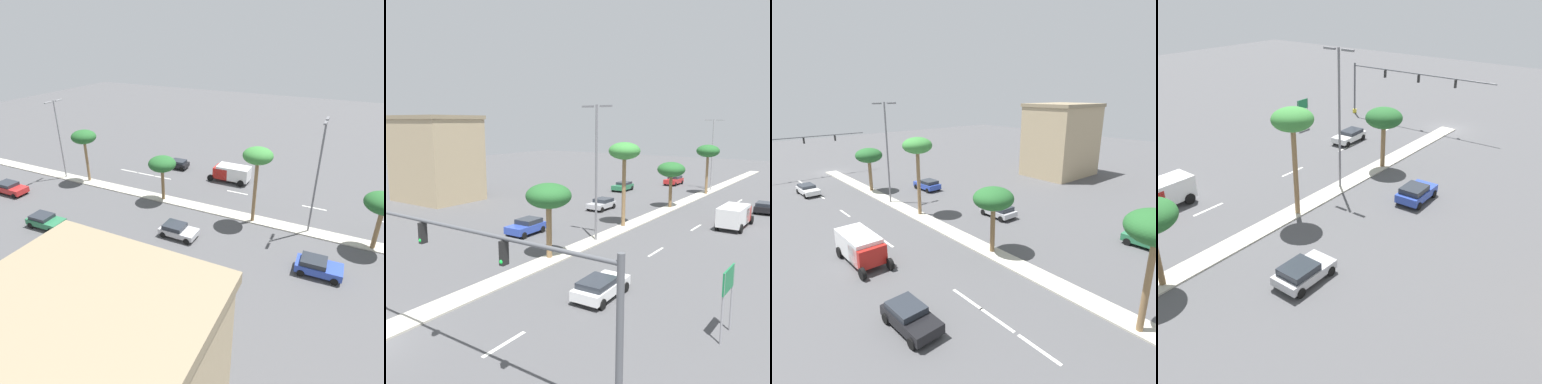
# 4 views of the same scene
# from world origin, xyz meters

# --- Properties ---
(ground_plane) EXTENTS (160.00, 160.00, 0.00)m
(ground_plane) POSITION_xyz_m (0.00, 32.88, 0.00)
(ground_plane) COLOR #4C4C4F
(median_curb) EXTENTS (1.80, 84.54, 0.12)m
(median_curb) POSITION_xyz_m (0.00, 42.27, 0.06)
(median_curb) COLOR #B7B2A3
(median_curb) RESTS_ON ground
(lane_stripe_front) EXTENTS (0.20, 2.80, 0.01)m
(lane_stripe_front) POSITION_xyz_m (5.79, 21.27, 0.01)
(lane_stripe_front) COLOR silver
(lane_stripe_front) RESTS_ON ground
(lane_stripe_mid) EXTENTS (0.20, 2.80, 0.01)m
(lane_stripe_mid) POSITION_xyz_m (5.79, 30.88, 0.01)
(lane_stripe_mid) COLOR silver
(lane_stripe_mid) RESTS_ON ground
(lane_stripe_near) EXTENTS (0.20, 2.80, 0.01)m
(lane_stripe_near) POSITION_xyz_m (5.79, 42.18, 0.01)
(lane_stripe_near) COLOR silver
(lane_stripe_near) RESTS_ON ground
(lane_stripe_outboard) EXTENTS (0.20, 2.80, 0.01)m
(lane_stripe_outboard) POSITION_xyz_m (5.79, 44.87, 0.01)
(lane_stripe_outboard) COLOR silver
(lane_stripe_outboard) RESTS_ON ground
(lane_stripe_center) EXTENTS (0.20, 2.80, 0.01)m
(lane_stripe_center) POSITION_xyz_m (5.79, 47.96, 0.01)
(lane_stripe_center) COLOR silver
(lane_stripe_center) RESTS_ON ground
(palm_tree_front) EXTENTS (3.50, 3.50, 5.79)m
(palm_tree_front) POSITION_xyz_m (-0.32, 15.04, 4.86)
(palm_tree_front) COLOR olive
(palm_tree_front) RESTS_ON median_curb
(palm_tree_inboard) EXTENTS (3.12, 3.12, 8.39)m
(palm_tree_inboard) POSITION_xyz_m (-0.38, 27.02, 7.42)
(palm_tree_inboard) COLOR olive
(palm_tree_inboard) RESTS_ON median_curb
(palm_tree_leading) EXTENTS (3.33, 3.33, 5.56)m
(palm_tree_leading) POSITION_xyz_m (-0.14, 38.51, 4.68)
(palm_tree_leading) COLOR brown
(palm_tree_leading) RESTS_ON median_curb
(palm_tree_far) EXTENTS (3.26, 3.26, 7.12)m
(palm_tree_far) POSITION_xyz_m (0.38, 50.75, 6.21)
(palm_tree_far) COLOR olive
(palm_tree_far) RESTS_ON median_curb
(street_lamp_rear) EXTENTS (2.90, 0.24, 11.78)m
(street_lamp_rear) POSITION_xyz_m (0.07, 21.15, 6.88)
(street_lamp_rear) COLOR slate
(street_lamp_rear) RESTS_ON median_curb
(street_lamp_inboard) EXTENTS (2.90, 0.24, 10.75)m
(street_lamp_inboard) POSITION_xyz_m (-0.15, 54.57, 6.35)
(street_lamp_inboard) COLOR gray
(street_lamp_inboard) RESTS_ON median_curb
(sedan_green_left) EXTENTS (2.18, 4.07, 1.34)m
(sedan_green_left) POSITION_xyz_m (-11.16, 46.65, 0.73)
(sedan_green_left) COLOR #287047
(sedan_green_left) RESTS_ON ground
(sedan_silver_outboard) EXTENTS (2.12, 3.86, 1.30)m
(sedan_silver_outboard) POSITION_xyz_m (-6.60, 33.03, 0.71)
(sedan_silver_outboard) COLOR #B2B2B7
(sedan_silver_outboard) RESTS_ON ground
(sedan_black_leading) EXTENTS (2.08, 3.92, 1.31)m
(sedan_black_leading) POSITION_xyz_m (10.01, 42.14, 0.72)
(sedan_black_leading) COLOR black
(sedan_black_leading) RESTS_ON ground
(sedan_blue_front) EXTENTS (2.18, 3.93, 1.42)m
(sedan_blue_front) POSITION_xyz_m (-6.57, 19.39, 0.76)
(sedan_blue_front) COLOR #2D47AD
(sedan_blue_front) RESTS_ON ground
(sedan_red_mid) EXTENTS (2.08, 4.31, 1.44)m
(sedan_red_mid) POSITION_xyz_m (-7.14, 57.16, 0.78)
(sedan_red_mid) COLOR red
(sedan_red_mid) RESTS_ON ground
(box_truck) EXTENTS (2.48, 5.64, 2.26)m
(box_truck) POSITION_xyz_m (8.89, 33.05, 1.28)
(box_truck) COLOR #B21E19
(box_truck) RESTS_ON ground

